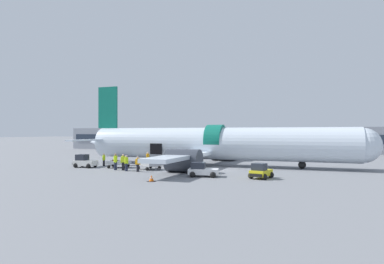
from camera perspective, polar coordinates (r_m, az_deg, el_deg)
name	(u,v)px	position (r m, az deg, el deg)	size (l,w,h in m)	color
ground_plane	(213,169)	(39.45, 3.45, -6.25)	(500.00, 500.00, 0.00)	slate
terminal_strip	(265,139)	(79.31, 12.11, -1.21)	(97.81, 11.20, 5.32)	gray
airplane	(212,144)	(43.79, 3.40, -2.05)	(38.12, 30.38, 10.80)	silver
baggage_tug_lead	(261,172)	(32.34, 11.36, -6.54)	(2.21, 2.71, 1.42)	yellow
baggage_tug_mid	(85,162)	(43.60, -17.48, -4.78)	(2.84, 1.96, 1.57)	silver
baggage_tug_rear	(202,170)	(33.07, 1.68, -6.40)	(3.21, 2.45, 1.37)	white
baggage_cart_loading	(119,164)	(42.19, -12.06, -5.20)	(3.68, 2.53, 1.00)	#B7BABF
baggage_cart_queued	(150,165)	(39.53, -7.05, -5.51)	(3.42, 2.71, 1.06)	#B7BABF
ground_crew_loader_a	(138,164)	(37.50, -9.02, -5.23)	(0.53, 0.52, 1.66)	black
ground_crew_loader_b	(123,162)	(39.29, -11.40, -4.87)	(0.58, 0.59, 1.83)	black
ground_crew_driver	(104,159)	(44.70, -14.48, -4.46)	(0.46, 0.54, 1.57)	black
ground_crew_supervisor	(126,163)	(38.34, -10.88, -5.05)	(0.60, 0.52, 1.75)	#1E2338
ground_crew_helper	(148,159)	(43.20, -7.38, -4.45)	(0.43, 0.63, 1.81)	#1E2338
ground_crew_marshal	(115,161)	(39.68, -12.64, -4.80)	(0.59, 0.59, 1.85)	#1E2338
safety_cone_engine_left	(151,178)	(30.08, -6.77, -7.70)	(0.63, 0.63, 0.56)	black
safety_cone_wingtip	(204,170)	(35.26, 2.03, -6.37)	(0.54, 0.54, 0.80)	black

